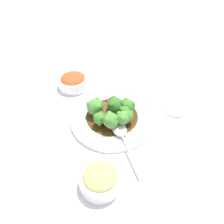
{
  "coord_description": "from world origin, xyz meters",
  "views": [
    {
      "loc": [
        0.08,
        0.51,
        0.54
      ],
      "look_at": [
        0.0,
        0.0,
        0.03
      ],
      "focal_mm": 35.0,
      "sensor_mm": 36.0,
      "label": 1
    }
  ],
  "objects_px": {
    "broccoli_floret_5": "(123,118)",
    "broccoli_floret_2": "(128,116)",
    "beef_strip_1": "(104,107)",
    "broccoli_floret_6": "(124,111)",
    "side_bowl_kimchi": "(73,81)",
    "broccoli_floret_1": "(111,120)",
    "beef_strip_3": "(107,116)",
    "sauce_dish": "(175,108)",
    "beef_strip_2": "(114,104)",
    "side_bowl_appetizer": "(100,179)",
    "main_plate": "(112,117)",
    "beef_strip_0": "(114,120)",
    "beef_strip_4": "(125,106)",
    "broccoli_floret_7": "(115,105)",
    "serving_spoon": "(121,132)",
    "broccoli_floret_0": "(99,118)",
    "broccoli_floret_4": "(128,106)",
    "broccoli_floret_3": "(95,106)"
  },
  "relations": [
    {
      "from": "beef_strip_0",
      "to": "sauce_dish",
      "type": "bearing_deg",
      "value": -169.7
    },
    {
      "from": "beef_strip_0",
      "to": "sauce_dish",
      "type": "relative_size",
      "value": 0.73
    },
    {
      "from": "beef_strip_3",
      "to": "broccoli_floret_1",
      "type": "relative_size",
      "value": 1.14
    },
    {
      "from": "beef_strip_0",
      "to": "beef_strip_4",
      "type": "height_order",
      "value": "beef_strip_0"
    },
    {
      "from": "beef_strip_4",
      "to": "side_bowl_appetizer",
      "type": "distance_m",
      "value": 0.29
    },
    {
      "from": "broccoli_floret_2",
      "to": "side_bowl_appetizer",
      "type": "bearing_deg",
      "value": 60.2
    },
    {
      "from": "broccoli_floret_6",
      "to": "broccoli_floret_1",
      "type": "bearing_deg",
      "value": 38.65
    },
    {
      "from": "side_bowl_appetizer",
      "to": "beef_strip_4",
      "type": "bearing_deg",
      "value": -113.45
    },
    {
      "from": "broccoli_floret_1",
      "to": "beef_strip_0",
      "type": "bearing_deg",
      "value": -119.99
    },
    {
      "from": "broccoli_floret_1",
      "to": "beef_strip_3",
      "type": "bearing_deg",
      "value": -80.88
    },
    {
      "from": "beef_strip_2",
      "to": "side_bowl_kimchi",
      "type": "distance_m",
      "value": 0.21
    },
    {
      "from": "broccoli_floret_2",
      "to": "main_plate",
      "type": "bearing_deg",
      "value": -39.99
    },
    {
      "from": "broccoli_floret_7",
      "to": "sauce_dish",
      "type": "relative_size",
      "value": 0.74
    },
    {
      "from": "broccoli_floret_2",
      "to": "serving_spoon",
      "type": "bearing_deg",
      "value": 56.42
    },
    {
      "from": "broccoli_floret_7",
      "to": "side_bowl_kimchi",
      "type": "relative_size",
      "value": 0.51
    },
    {
      "from": "beef_strip_4",
      "to": "broccoli_floret_1",
      "type": "distance_m",
      "value": 0.11
    },
    {
      "from": "broccoli_floret_0",
      "to": "broccoli_floret_3",
      "type": "relative_size",
      "value": 0.82
    },
    {
      "from": "main_plate",
      "to": "broccoli_floret_2",
      "type": "bearing_deg",
      "value": 140.01
    },
    {
      "from": "broccoli_floret_1",
      "to": "broccoli_floret_5",
      "type": "relative_size",
      "value": 1.05
    },
    {
      "from": "main_plate",
      "to": "broccoli_floret_2",
      "type": "xyz_separation_m",
      "value": [
        -0.04,
        0.04,
        0.04
      ]
    },
    {
      "from": "beef_strip_0",
      "to": "beef_strip_3",
      "type": "distance_m",
      "value": 0.03
    },
    {
      "from": "broccoli_floret_2",
      "to": "broccoli_floret_5",
      "type": "bearing_deg",
      "value": 31.67
    },
    {
      "from": "main_plate",
      "to": "broccoli_floret_7",
      "type": "distance_m",
      "value": 0.05
    },
    {
      "from": "beef_strip_4",
      "to": "broccoli_floret_4",
      "type": "relative_size",
      "value": 1.09
    },
    {
      "from": "broccoli_floret_2",
      "to": "beef_strip_1",
      "type": "bearing_deg",
      "value": -48.78
    },
    {
      "from": "main_plate",
      "to": "sauce_dish",
      "type": "bearing_deg",
      "value": -176.99
    },
    {
      "from": "side_bowl_kimchi",
      "to": "broccoli_floret_1",
      "type": "bearing_deg",
      "value": 113.8
    },
    {
      "from": "broccoli_floret_6",
      "to": "beef_strip_1",
      "type": "bearing_deg",
      "value": -41.07
    },
    {
      "from": "sauce_dish",
      "to": "beef_strip_3",
      "type": "bearing_deg",
      "value": 4.17
    },
    {
      "from": "broccoli_floret_5",
      "to": "broccoli_floret_2",
      "type": "bearing_deg",
      "value": -148.33
    },
    {
      "from": "beef_strip_3",
      "to": "sauce_dish",
      "type": "bearing_deg",
      "value": -175.83
    },
    {
      "from": "beef_strip_0",
      "to": "broccoli_floret_5",
      "type": "distance_m",
      "value": 0.04
    },
    {
      "from": "main_plate",
      "to": "beef_strip_2",
      "type": "height_order",
      "value": "beef_strip_2"
    },
    {
      "from": "sauce_dish",
      "to": "beef_strip_1",
      "type": "bearing_deg",
      "value": -6.43
    },
    {
      "from": "broccoli_floret_5",
      "to": "side_bowl_kimchi",
      "type": "height_order",
      "value": "broccoli_floret_5"
    },
    {
      "from": "beef_strip_1",
      "to": "broccoli_floret_1",
      "type": "height_order",
      "value": "broccoli_floret_1"
    },
    {
      "from": "broccoli_floret_4",
      "to": "side_bowl_appetizer",
      "type": "distance_m",
      "value": 0.26
    },
    {
      "from": "beef_strip_1",
      "to": "sauce_dish",
      "type": "bearing_deg",
      "value": 173.57
    },
    {
      "from": "broccoli_floret_5",
      "to": "side_bowl_kimchi",
      "type": "relative_size",
      "value": 0.46
    },
    {
      "from": "side_bowl_appetizer",
      "to": "sauce_dish",
      "type": "bearing_deg",
      "value": -140.42
    },
    {
      "from": "broccoli_floret_6",
      "to": "side_bowl_appetizer",
      "type": "distance_m",
      "value": 0.24
    },
    {
      "from": "broccoli_floret_6",
      "to": "broccoli_floret_4",
      "type": "bearing_deg",
      "value": -125.58
    },
    {
      "from": "beef_strip_2",
      "to": "side_bowl_kimchi",
      "type": "relative_size",
      "value": 0.6
    },
    {
      "from": "broccoli_floret_0",
      "to": "broccoli_floret_2",
      "type": "bearing_deg",
      "value": 178.55
    },
    {
      "from": "main_plate",
      "to": "serving_spoon",
      "type": "distance_m",
      "value": 0.09
    },
    {
      "from": "broccoli_floret_6",
      "to": "side_bowl_kimchi",
      "type": "bearing_deg",
      "value": -52.86
    },
    {
      "from": "main_plate",
      "to": "serving_spoon",
      "type": "bearing_deg",
      "value": 100.11
    },
    {
      "from": "broccoli_floret_5",
      "to": "broccoli_floret_6",
      "type": "height_order",
      "value": "broccoli_floret_5"
    },
    {
      "from": "broccoli_floret_1",
      "to": "serving_spoon",
      "type": "height_order",
      "value": "broccoli_floret_1"
    },
    {
      "from": "beef_strip_2",
      "to": "broccoli_floret_1",
      "type": "height_order",
      "value": "broccoli_floret_1"
    }
  ]
}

